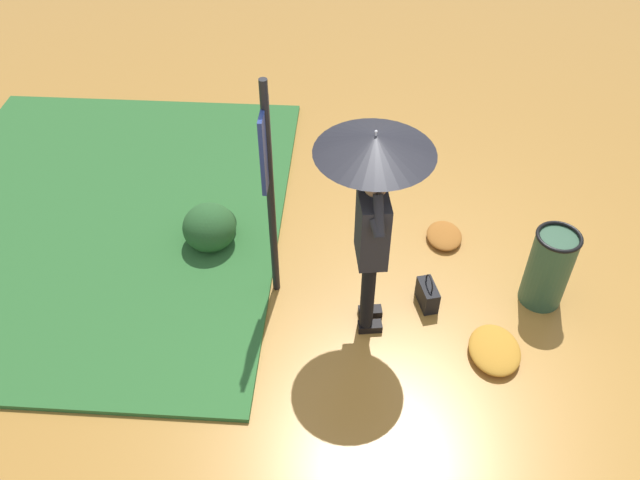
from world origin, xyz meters
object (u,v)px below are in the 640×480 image
Objects in this scene: info_sign_post at (268,171)px; handbag at (427,295)px; trash_bin at (549,268)px; person_with_umbrella at (374,187)px.

info_sign_post is 1.98m from handbag.
trash_bin is at bearing -82.76° from handbag.
info_sign_post is at bearing 90.55° from trash_bin.
person_with_umbrella is 0.94m from info_sign_post.
person_with_umbrella is at bearing 107.28° from handbag.
handbag is 1.15m from trash_bin.
info_sign_post reaches higher than person_with_umbrella.
info_sign_post is 2.77m from trash_bin.
info_sign_post is 6.22× the size of handbag.
handbag is (-0.11, -1.47, -1.32)m from info_sign_post.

